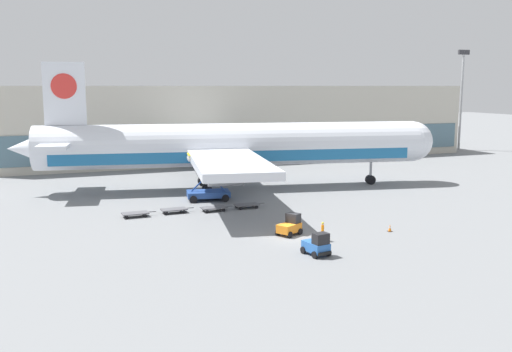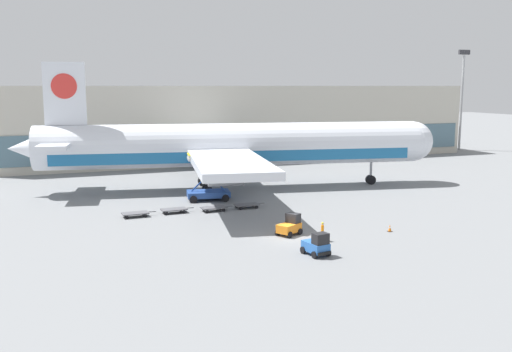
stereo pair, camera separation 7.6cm
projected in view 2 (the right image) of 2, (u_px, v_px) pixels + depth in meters
ground_plane at (291, 237)px, 53.34m from camera, size 400.00×400.00×0.00m
terminal_building at (243, 122)px, 111.56m from camera, size 90.00×18.20×14.00m
light_mast at (462, 92)px, 124.20m from camera, size 2.80×0.50×21.70m
airplane_main at (229, 147)px, 77.42m from camera, size 57.55×48.65×17.00m
scissor_lift_loader at (208, 183)px, 70.26m from camera, size 5.68×4.21×5.79m
baggage_tug_foreground at (317, 245)px, 47.41m from camera, size 1.97×2.64×2.00m
baggage_tug_far at (290, 226)px, 54.01m from camera, size 2.81×2.49×2.00m
baggage_dolly_lead at (135, 213)px, 61.39m from camera, size 3.72×1.59×0.48m
baggage_dolly_second at (174, 210)px, 63.32m from camera, size 3.72×1.59×0.48m
baggage_dolly_third at (214, 208)px, 64.25m from camera, size 3.72×1.59×0.48m
baggage_dolly_trail at (247, 205)px, 65.84m from camera, size 3.72×1.59×0.48m
ground_crew_near at (322, 230)px, 51.76m from camera, size 0.34×0.53×1.77m
traffic_cone_near at (390, 228)px, 55.23m from camera, size 0.40×0.40×0.70m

